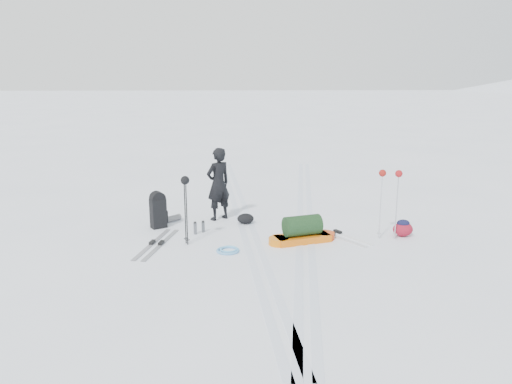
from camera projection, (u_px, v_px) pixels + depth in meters
ground at (251, 241)px, 10.28m from camera, size 200.00×200.00×0.00m
ski_tracks at (277, 227)px, 11.16m from camera, size 3.38×17.97×0.01m
skier at (218, 184)px, 11.62m from camera, size 0.74×0.70×1.71m
pulk_sled at (302, 232)px, 10.18m from camera, size 1.50×0.81×0.55m
expedition_rucksack at (160, 210)px, 11.13m from camera, size 0.65×0.87×0.83m
ski_poles_black at (185, 189)px, 9.82m from camera, size 0.17×0.19×1.41m
ski_poles_silver at (390, 181)px, 10.12m from camera, size 0.46×0.22×1.46m
touring_skis_grey at (157, 244)px, 10.05m from camera, size 0.70×1.93×0.07m
touring_skis_white at (334, 234)px, 10.68m from camera, size 1.32×1.80×0.07m
rope_coil at (228, 250)px, 9.66m from camera, size 0.48×0.48×0.05m
small_daypack at (403, 228)px, 10.53m from camera, size 0.46×0.37×0.36m
thermos_pair at (199, 227)px, 10.74m from camera, size 0.24×0.21×0.28m
stuff_sack at (246, 219)px, 11.43m from camera, size 0.39×0.30×0.24m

